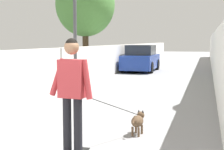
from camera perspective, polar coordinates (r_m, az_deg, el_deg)
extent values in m
plane|color=gray|center=(17.31, 8.06, -0.27)|extent=(80.00, 80.00, 0.00)
cube|color=silver|center=(15.88, -2.51, 2.05)|extent=(48.00, 0.30, 1.55)
cube|color=white|center=(15.09, 17.26, 2.86)|extent=(48.00, 0.30, 2.22)
cylinder|color=#473523|center=(17.10, -4.42, 4.22)|extent=(0.30, 0.30, 2.70)
ellipsoid|color=#4C843D|center=(17.19, -4.48, 11.65)|extent=(2.91, 2.91, 3.14)
cylinder|color=#4C4C51|center=(11.81, -6.17, 6.23)|extent=(0.12, 0.12, 3.81)
cylinder|color=black|center=(5.26, -7.47, -8.40)|extent=(0.14, 0.14, 0.88)
cylinder|color=black|center=(5.18, -5.69, -8.61)|extent=(0.14, 0.14, 0.88)
cube|color=#B23338|center=(5.09, -6.68, -0.60)|extent=(0.25, 0.40, 0.57)
cylinder|color=#B23338|center=(5.20, -9.04, -0.36)|extent=(0.11, 0.29, 0.58)
cylinder|color=#B23338|center=(4.99, -4.23, -0.74)|extent=(0.11, 0.18, 0.59)
sphere|color=#9E7051|center=(5.06, -6.75, 4.63)|extent=(0.22, 0.22, 0.22)
sphere|color=black|center=(5.06, -6.75, 5.07)|extent=(0.19, 0.19, 0.19)
ellipsoid|color=brown|center=(6.61, 4.24, -7.71)|extent=(0.37, 0.25, 0.22)
sphere|color=brown|center=(6.81, 4.81, -6.69)|extent=(0.15, 0.15, 0.15)
cone|color=black|center=(6.81, 4.49, -6.01)|extent=(0.05, 0.05, 0.06)
cone|color=black|center=(6.79, 5.14, -6.06)|extent=(0.05, 0.05, 0.06)
cylinder|color=brown|center=(6.77, 4.01, -8.92)|extent=(0.04, 0.04, 0.18)
cylinder|color=brown|center=(6.74, 5.00, -9.00)|extent=(0.04, 0.04, 0.18)
cylinder|color=brown|center=(6.56, 3.43, -9.40)|extent=(0.04, 0.04, 0.18)
cylinder|color=brown|center=(6.53, 4.45, -9.48)|extent=(0.04, 0.04, 0.18)
cylinder|color=brown|center=(6.38, 3.66, -7.46)|extent=(0.14, 0.04, 0.13)
cylinder|color=black|center=(5.82, -0.54, -4.94)|extent=(1.63, 0.68, 0.66)
cube|color=navy|center=(20.30, 4.84, 2.23)|extent=(3.94, 1.70, 0.80)
cube|color=#262B33|center=(20.27, 4.86, 4.15)|extent=(2.05, 1.50, 0.60)
cylinder|color=black|center=(21.67, 3.38, 1.83)|extent=(0.64, 0.22, 0.64)
cylinder|color=black|center=(21.39, 7.53, 1.74)|extent=(0.64, 0.22, 0.64)
cylinder|color=black|center=(19.29, 1.85, 1.35)|extent=(0.64, 0.22, 0.64)
cylinder|color=black|center=(18.98, 6.49, 1.25)|extent=(0.64, 0.22, 0.64)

